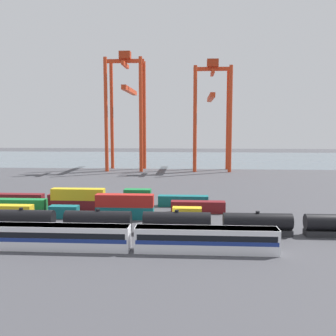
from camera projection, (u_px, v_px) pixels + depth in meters
ground_plane at (178, 189)px, 117.15m from camera, size 420.00×420.00×0.00m
harbour_water at (184, 159)px, 225.72m from camera, size 400.00×110.00×0.01m
passenger_train at (132, 237)px, 58.86m from camera, size 44.89×3.14×3.90m
freight_tank_row at (177, 222)px, 68.36m from camera, size 69.86×2.86×4.32m
shipping_container_0 at (4, 211)px, 80.90m from camera, size 12.10×2.44×2.60m
shipping_container_1 at (64, 212)px, 80.10m from camera, size 6.04×2.44×2.60m
shipping_container_2 at (125, 213)px, 79.30m from camera, size 12.10×2.44×2.60m
shipping_container_3 at (125, 200)px, 79.01m from camera, size 12.10×2.44×2.60m
shipping_container_4 at (187, 214)px, 78.50m from camera, size 6.04×2.44×2.60m
shipping_container_5 at (20, 205)px, 87.43m from camera, size 12.10×2.44×2.60m
shipping_container_6 at (78, 205)px, 86.59m from camera, size 12.10×2.44×2.60m
shipping_container_7 at (78, 194)px, 86.30m from camera, size 12.10×2.44×2.60m
shipping_container_8 at (138, 206)px, 85.75m from camera, size 6.04×2.44×2.60m
shipping_container_9 at (138, 195)px, 85.47m from camera, size 6.04×2.44×2.60m
shipping_container_10 at (198, 207)px, 84.91m from camera, size 12.10×2.44×2.60m
shipping_container_11 at (19, 199)px, 94.19m from camera, size 12.10×2.44×2.60m
shipping_container_12 at (73, 200)px, 93.36m from camera, size 12.10×2.44×2.60m
shipping_container_13 at (128, 200)px, 92.52m from camera, size 6.04×2.44×2.60m
shipping_container_14 at (183, 201)px, 91.69m from camera, size 12.10×2.44×2.60m
gantry_crane_west at (126, 101)px, 166.22m from camera, size 16.40×34.35×51.11m
gantry_crane_central at (212, 106)px, 164.50m from camera, size 16.24×35.06×47.44m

